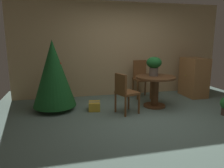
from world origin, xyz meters
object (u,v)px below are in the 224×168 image
(gift_box_gold, at_px, (94,106))
(wooden_chair_left, at_px, (125,91))
(round_dining_table, at_px, (155,86))
(holiday_tree, at_px, (53,74))
(wooden_chair_far, at_px, (141,77))
(wooden_cabinet, at_px, (194,77))
(flower_vase, at_px, (154,64))

(gift_box_gold, bearing_deg, wooden_chair_left, -32.11)
(round_dining_table, relative_size, holiday_tree, 0.59)
(wooden_chair_far, height_order, wooden_cabinet, wooden_cabinet)
(wooden_chair_far, bearing_deg, round_dining_table, -90.00)
(wooden_chair_left, bearing_deg, flower_vase, 24.92)
(wooden_chair_left, height_order, wooden_cabinet, wooden_cabinet)
(wooden_chair_far, height_order, gift_box_gold, wooden_chair_far)
(wooden_chair_far, bearing_deg, flower_vase, -91.09)
(flower_vase, distance_m, gift_box_gold, 1.69)
(round_dining_table, height_order, wooden_cabinet, wooden_cabinet)
(round_dining_table, height_order, flower_vase, flower_vase)
(holiday_tree, height_order, gift_box_gold, holiday_tree)
(holiday_tree, bearing_deg, wooden_chair_far, 15.11)
(wooden_chair_far, bearing_deg, wooden_chair_left, -124.36)
(round_dining_table, distance_m, wooden_chair_left, 0.90)
(gift_box_gold, bearing_deg, wooden_chair_far, 30.72)
(wooden_cabinet, bearing_deg, round_dining_table, -155.77)
(flower_vase, distance_m, wooden_chair_left, 1.04)
(round_dining_table, bearing_deg, holiday_tree, 172.52)
(wooden_chair_far, distance_m, holiday_tree, 2.41)
(wooden_chair_left, relative_size, holiday_tree, 0.56)
(flower_vase, height_order, wooden_chair_left, flower_vase)
(round_dining_table, bearing_deg, wooden_chair_far, 90.00)
(gift_box_gold, bearing_deg, wooden_cabinet, 11.56)
(wooden_chair_left, xyz_separation_m, wooden_chair_far, (0.84, 1.23, 0.08))
(round_dining_table, relative_size, wooden_chair_far, 0.91)
(wooden_chair_far, relative_size, holiday_tree, 0.65)
(wooden_chair_left, bearing_deg, holiday_tree, 157.41)
(holiday_tree, bearing_deg, wooden_chair_left, -22.59)
(round_dining_table, height_order, holiday_tree, holiday_tree)
(wooden_chair_left, bearing_deg, wooden_cabinet, 22.73)
(round_dining_table, xyz_separation_m, wooden_cabinet, (1.48, 0.67, 0.04))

